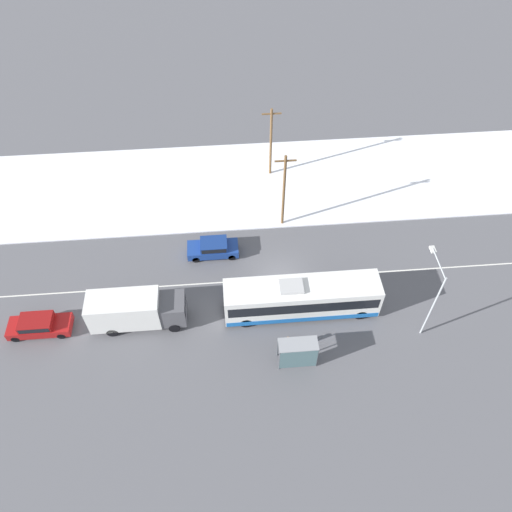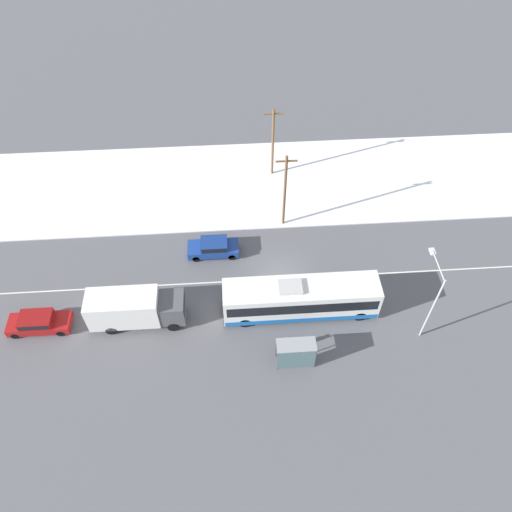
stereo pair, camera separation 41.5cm
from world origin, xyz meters
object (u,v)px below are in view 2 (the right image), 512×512
at_px(pedestrian_at_stop, 286,343).
at_px(utility_pole_roadside, 285,191).
at_px(sedan_car, 214,247).
at_px(parked_car_near_truck, 38,322).
at_px(utility_pole_snowlot, 273,142).
at_px(streetlamp, 433,294).
at_px(city_bus, 301,299).
at_px(box_truck, 134,308).
at_px(bus_shelter, 296,353).

xyz_separation_m(pedestrian_at_stop, utility_pole_roadside, (1.15, 13.12, 2.98)).
relative_size(sedan_car, parked_car_near_truck, 0.93).
xyz_separation_m(pedestrian_at_stop, utility_pole_snowlot, (0.75, 20.17, 2.85)).
bearing_deg(utility_pole_roadside, pedestrian_at_stop, -95.01).
bearing_deg(streetlamp, city_bus, 166.26).
relative_size(box_truck, utility_pole_snowlot, 0.97).
distance_m(sedan_car, bus_shelter, 12.62).
distance_m(parked_car_near_truck, utility_pole_snowlot, 25.94).
bearing_deg(utility_pole_roadside, bus_shelter, -92.31).
bearing_deg(utility_pole_roadside, parked_car_near_truck, -153.55).
relative_size(bus_shelter, utility_pole_roadside, 0.36).
distance_m(parked_car_near_truck, pedestrian_at_stop, 18.95).
bearing_deg(pedestrian_at_stop, sedan_car, 117.58).
bearing_deg(bus_shelter, sedan_car, 117.34).
distance_m(box_truck, bus_shelter, 12.68).
height_order(city_bus, utility_pole_snowlot, utility_pole_snowlot).
height_order(box_truck, utility_pole_roadside, utility_pole_roadside).
xyz_separation_m(box_truck, pedestrian_at_stop, (11.24, -3.40, -0.63)).
bearing_deg(sedan_car, utility_pole_snowlot, -120.33).
bearing_deg(utility_pole_snowlot, box_truck, -125.56).
height_order(box_truck, utility_pole_snowlot, utility_pole_snowlot).
bearing_deg(city_bus, sedan_car, 135.92).
bearing_deg(pedestrian_at_stop, box_truck, 163.18).
height_order(bus_shelter, streetlamp, streetlamp).
distance_m(city_bus, box_truck, 12.72).
bearing_deg(sedan_car, box_truck, 47.50).
height_order(parked_car_near_truck, utility_pole_roadside, utility_pole_roadside).
bearing_deg(streetlamp, bus_shelter, -165.64).
distance_m(sedan_car, utility_pole_roadside, 7.81).
xyz_separation_m(sedan_car, pedestrian_at_stop, (5.21, -9.98, 0.28)).
distance_m(sedan_car, streetlamp, 18.24).
xyz_separation_m(city_bus, sedan_car, (-6.69, 6.48, -0.81)).
bearing_deg(bus_shelter, streetlamp, 14.36).
distance_m(pedestrian_at_stop, utility_pole_roadside, 13.50).
xyz_separation_m(box_truck, streetlamp, (21.66, -2.08, 2.71)).
relative_size(bus_shelter, utility_pole_snowlot, 0.37).
distance_m(streetlamp, utility_pole_roadside, 15.01).
relative_size(box_truck, utility_pole_roadside, 0.93).
distance_m(city_bus, utility_pole_snowlot, 16.84).
height_order(city_bus, sedan_car, city_bus).
bearing_deg(sedan_car, parked_car_near_truck, 26.54).
distance_m(box_truck, streetlamp, 21.93).
bearing_deg(city_bus, streetlamp, -13.74).
height_order(pedestrian_at_stop, utility_pole_snowlot, utility_pole_snowlot).
bearing_deg(city_bus, utility_pole_snowlot, 92.51).
height_order(city_bus, utility_pole_roadside, utility_pole_roadside).
distance_m(city_bus, sedan_car, 9.35).
distance_m(bus_shelter, utility_pole_roadside, 14.54).
bearing_deg(parked_car_near_truck, bus_shelter, -13.06).
xyz_separation_m(pedestrian_at_stop, streetlamp, (10.42, 1.31, 3.34)).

